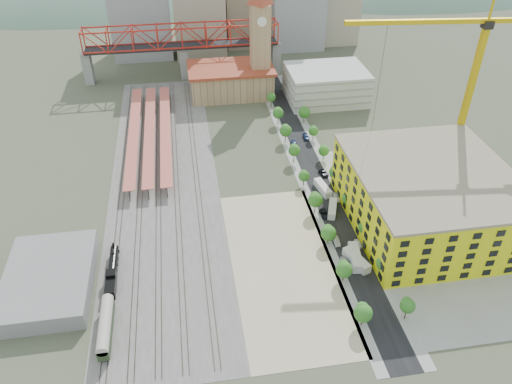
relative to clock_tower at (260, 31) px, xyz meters
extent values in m
plane|color=#474C38|center=(-8.00, -79.99, -28.70)|extent=(400.00, 400.00, 0.00)
cube|color=#605E59|center=(-44.00, -62.49, -28.67)|extent=(36.00, 165.00, 0.06)
cube|color=tan|center=(-12.00, -111.49, -28.67)|extent=(28.00, 67.00, 0.06)
cube|color=black|center=(8.00, -64.99, -28.67)|extent=(12.00, 170.00, 0.06)
cube|color=gray|center=(2.50, -64.99, -28.68)|extent=(3.00, 170.00, 0.04)
cube|color=gray|center=(13.50, -64.99, -28.68)|extent=(3.00, 170.00, 0.04)
cube|color=gray|center=(37.00, -99.99, -28.67)|extent=(50.00, 90.00, 0.06)
cube|color=#382B23|center=(-58.72, -62.49, -28.55)|extent=(0.12, 160.00, 0.18)
cube|color=#382B23|center=(-57.28, -62.49, -28.55)|extent=(0.12, 160.00, 0.18)
cube|color=#382B23|center=(-52.72, -62.49, -28.55)|extent=(0.12, 160.00, 0.18)
cube|color=#382B23|center=(-51.28, -62.49, -28.55)|extent=(0.12, 160.00, 0.18)
cube|color=#382B23|center=(-46.72, -62.49, -28.55)|extent=(0.12, 160.00, 0.18)
cube|color=#382B23|center=(-45.28, -62.49, -28.55)|extent=(0.12, 160.00, 0.18)
cube|color=#382B23|center=(-40.72, -62.49, -28.55)|extent=(0.12, 160.00, 0.18)
cube|color=#382B23|center=(-39.28, -62.49, -28.55)|extent=(0.12, 160.00, 0.18)
cube|color=#382B23|center=(-33.72, -62.49, -28.55)|extent=(0.12, 160.00, 0.18)
cube|color=#382B23|center=(-32.28, -62.49, -28.55)|extent=(0.12, 160.00, 0.18)
cube|color=#C84E4D|center=(-55.00, -34.99, -24.70)|extent=(4.00, 80.00, 0.25)
cylinder|color=black|center=(-55.00, -34.99, -26.70)|extent=(0.24, 0.24, 4.00)
cube|color=#C84E4D|center=(-49.00, -34.99, -24.70)|extent=(4.00, 80.00, 0.25)
cylinder|color=black|center=(-49.00, -34.99, -26.70)|extent=(0.24, 0.24, 4.00)
cube|color=#C84E4D|center=(-43.00, -34.99, -24.70)|extent=(4.00, 80.00, 0.25)
cylinder|color=black|center=(-43.00, -34.99, -26.70)|extent=(0.24, 0.24, 4.00)
cube|color=tan|center=(-13.00, 2.01, -22.70)|extent=(36.00, 22.00, 12.00)
cube|color=#943620|center=(-13.00, 2.01, -16.20)|extent=(38.00, 24.00, 1.20)
cube|color=tan|center=(0.00, 0.01, -8.70)|extent=(8.00, 8.00, 40.00)
cylinder|color=white|center=(0.00, -4.09, 5.30)|extent=(4.00, 0.30, 4.00)
cube|color=silver|center=(28.00, -9.99, -21.70)|extent=(34.00, 26.00, 14.00)
cube|color=gray|center=(-78.00, 25.01, -21.20)|extent=(4.00, 6.00, 15.00)
cube|color=gray|center=(12.00, 25.01, -21.20)|extent=(4.00, 6.00, 15.00)
cube|color=gray|center=(-33.00, 25.01, -21.20)|extent=(4.00, 6.00, 15.00)
cube|color=black|center=(-33.00, 25.01, -13.20)|extent=(90.00, 9.00, 1.00)
cube|color=yellow|center=(34.00, -99.99, -19.70)|extent=(44.00, 50.00, 18.00)
cube|color=gray|center=(34.00, -99.99, -10.30)|extent=(44.60, 50.60, 0.80)
cube|color=gray|center=(-74.00, -109.99, -26.20)|extent=(22.00, 32.00, 5.00)
cube|color=#9EA0A3|center=(-53.00, 60.01, -9.70)|extent=(30.00, 25.00, 38.00)
cube|color=#B2A58C|center=(-23.00, 55.01, -2.70)|extent=(26.00, 22.00, 52.00)
cube|color=gray|center=(4.00, 70.01, -13.70)|extent=(24.00, 24.00, 30.00)
cube|color=#B2A58C|center=(54.00, 65.01, -6.70)|extent=(22.00, 20.00, 44.00)
cube|color=brown|center=(-10.00, 80.01, -15.70)|extent=(20.00, 20.00, 26.00)
ellipsoid|color=#4C6B59|center=(-88.00, 180.01, -96.70)|extent=(396.00, 216.00, 180.00)
ellipsoid|color=#4C6B59|center=(32.00, 180.01, -120.70)|extent=(484.00, 264.00, 220.00)
ellipsoid|color=#4C6B59|center=(152.00, 180.01, -98.70)|extent=(418.00, 228.00, 190.00)
cylinder|color=black|center=(-58.00, -105.14, -26.51)|extent=(2.28, 10.94, 2.28)
cube|color=black|center=(-58.00, -111.06, -26.33)|extent=(2.55, 2.73, 2.92)
cylinder|color=black|center=(-58.00, -100.58, -24.87)|extent=(0.64, 0.64, 1.46)
sphere|color=black|center=(-58.00, -103.32, -25.32)|extent=(0.91, 0.91, 0.91)
cone|color=black|center=(-58.00, -98.94, -27.88)|extent=(2.37, 1.46, 2.37)
cube|color=black|center=(-58.00, -115.17, -26.87)|extent=(2.55, 5.47, 2.55)
cube|color=#26351C|center=(-58.00, -128.14, -26.51)|extent=(2.64, 16.41, 2.92)
cylinder|color=#ADA899|center=(-58.00, -128.14, -24.96)|extent=(2.83, 16.41, 2.83)
cube|color=gold|center=(55.19, -74.44, -3.54)|extent=(1.79, 1.79, 50.31)
cube|color=black|center=(55.19, -74.44, 22.73)|extent=(2.79, 2.79, 2.24)
cube|color=gold|center=(34.06, -72.24, 23.85)|extent=(42.39, 5.74, 1.34)
cube|color=gold|center=(61.86, -75.14, 23.85)|extent=(13.48, 2.72, 1.34)
cube|color=gold|center=(55.19, -74.44, 28.32)|extent=(0.56, 0.56, 8.94)
cube|color=silver|center=(8.00, -114.41, -27.37)|extent=(5.65, 9.96, 2.64)
cube|color=silver|center=(8.00, -113.29, -27.30)|extent=(4.21, 10.51, 2.80)
cube|color=silver|center=(8.00, -90.70, -27.48)|extent=(5.18, 9.15, 2.43)
cube|color=silver|center=(8.00, -79.38, -27.41)|extent=(4.14, 9.66, 2.56)
imported|color=silver|center=(5.00, -113.85, -28.02)|extent=(2.25, 4.17, 1.35)
imported|color=#9A9B9F|center=(5.00, -105.16, -27.95)|extent=(1.63, 4.56, 1.50)
imported|color=black|center=(5.00, -92.15, -28.01)|extent=(2.53, 5.06, 1.38)
imported|color=navy|center=(5.00, -48.89, -27.92)|extent=(2.69, 5.57, 1.56)
imported|color=white|center=(11.00, -107.36, -28.04)|extent=(1.74, 3.92, 1.31)
imported|color=#9D9CA2|center=(11.00, -84.51, -27.90)|extent=(1.83, 4.90, 1.60)
imported|color=black|center=(11.00, -69.72, -28.01)|extent=(2.90, 5.19, 1.37)
imported|color=navy|center=(11.00, -43.77, -27.97)|extent=(2.38, 5.14, 1.45)
camera|label=1|loc=(-35.20, -209.50, 67.75)|focal=35.00mm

